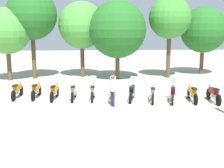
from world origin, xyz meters
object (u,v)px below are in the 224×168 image
(motorcycle_8, at_px, (173,93))
(motorcycle_10, at_px, (213,94))
(motorcycle_2, at_px, (54,91))
(tree_3, at_px, (118,29))
(person_0, at_px, (113,88))
(motorcycle_5, at_px, (112,91))
(motorcycle_3, at_px, (74,91))
(tree_1, at_px, (32,15))
(motorcycle_4, at_px, (93,91))
(motorcycle_7, at_px, (153,93))
(tree_2, at_px, (82,25))
(motorcycle_1, at_px, (36,90))
(tree_0, at_px, (7,31))
(tree_5, at_px, (203,30))
(motorcycle_9, at_px, (192,93))
(tree_4, at_px, (170,18))
(motorcycle_6, at_px, (132,92))
(motorcycle_0, at_px, (17,90))

(motorcycle_8, height_order, motorcycle_10, motorcycle_8)
(motorcycle_2, xyz_separation_m, tree_3, (4.45, 6.89, 3.66))
(motorcycle_8, height_order, person_0, person_0)
(motorcycle_5, distance_m, person_0, 1.64)
(tree_3, bearing_deg, motorcycle_8, -71.92)
(motorcycle_3, relative_size, tree_1, 0.29)
(motorcycle_2, height_order, motorcycle_4, motorcycle_4)
(motorcycle_7, bearing_deg, tree_2, 35.82)
(motorcycle_2, distance_m, person_0, 3.99)
(motorcycle_7, xyz_separation_m, tree_1, (-8.53, 8.61, 4.85))
(motorcycle_4, relative_size, motorcycle_7, 1.01)
(motorcycle_1, xyz_separation_m, tree_0, (-3.38, 6.51, 3.54))
(motorcycle_4, distance_m, tree_5, 14.33)
(motorcycle_1, xyz_separation_m, motorcycle_9, (9.38, -1.52, 0.00))
(motorcycle_7, xyz_separation_m, motorcycle_9, (2.34, -0.19, -0.01))
(motorcycle_1, distance_m, tree_5, 16.72)
(motorcycle_7, height_order, motorcycle_9, motorcycle_7)
(motorcycle_1, relative_size, motorcycle_5, 1.00)
(tree_4, bearing_deg, motorcycle_7, -110.40)
(motorcycle_7, bearing_deg, motorcycle_8, -87.10)
(motorcycle_5, bearing_deg, motorcycle_1, 86.49)
(person_0, bearing_deg, tree_0, -79.97)
(motorcycle_4, bearing_deg, motorcycle_7, -97.95)
(motorcycle_5, distance_m, tree_4, 10.52)
(motorcycle_3, xyz_separation_m, tree_0, (-5.73, 7.04, 3.53))
(tree_5, bearing_deg, motorcycle_4, -137.79)
(motorcycle_1, distance_m, motorcycle_8, 8.35)
(motorcycle_4, height_order, motorcycle_6, same)
(person_0, distance_m, tree_5, 14.73)
(motorcycle_6, bearing_deg, person_0, 152.27)
(motorcycle_10, xyz_separation_m, tree_5, (3.24, 10.50, 3.61))
(tree_3, bearing_deg, tree_0, 179.77)
(motorcycle_6, xyz_separation_m, tree_0, (-9.26, 7.48, 3.53))
(motorcycle_5, distance_m, motorcycle_8, 3.58)
(motorcycle_3, relative_size, motorcycle_8, 1.03)
(motorcycle_9, distance_m, tree_5, 11.72)
(motorcycle_9, relative_size, tree_2, 0.33)
(tree_1, bearing_deg, motorcycle_7, -45.24)
(motorcycle_1, distance_m, tree_1, 8.88)
(motorcycle_3, height_order, motorcycle_4, same)
(motorcycle_5, distance_m, tree_1, 11.29)
(motorcycle_9, relative_size, tree_0, 0.37)
(motorcycle_3, height_order, motorcycle_10, motorcycle_3)
(person_0, height_order, tree_2, tree_2)
(motorcycle_3, xyz_separation_m, motorcycle_6, (3.53, -0.45, 0.00))
(motorcycle_5, bearing_deg, tree_3, -0.76)
(motorcycle_7, xyz_separation_m, motorcycle_10, (3.51, -0.45, -0.01))
(motorcycle_2, height_order, person_0, person_0)
(motorcycle_0, xyz_separation_m, motorcycle_6, (7.05, -1.02, 0.01))
(motorcycle_3, distance_m, motorcycle_4, 1.18)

